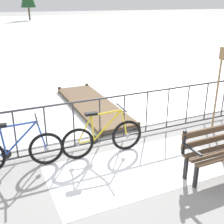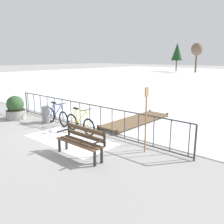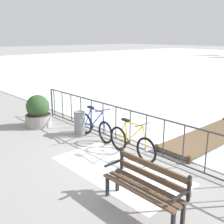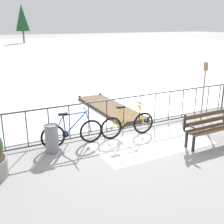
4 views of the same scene
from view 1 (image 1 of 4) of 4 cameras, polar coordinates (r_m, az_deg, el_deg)
name	(u,v)px [view 1 (image 1 of 4)]	position (r m, az deg, el deg)	size (l,w,h in m)	color
ground_plane	(88,147)	(6.21, -4.85, -6.91)	(160.00, 160.00, 0.00)	gray
snow_patch	(136,169)	(5.45, 4.82, -11.26)	(3.25, 1.65, 0.01)	white
railing_fence	(87,123)	(5.97, -5.02, -2.18)	(9.06, 0.06, 1.07)	#38383D
bicycle_near_railing	(103,138)	(5.75, -1.86, -5.17)	(1.71, 0.52, 0.97)	black
bicycle_second	(17,152)	(5.53, -18.49, -7.52)	(1.71, 0.52, 0.97)	black
park_bench	(222,145)	(5.53, 21.21, -6.22)	(1.60, 0.49, 0.89)	brown
oar_upright	(218,84)	(7.08, 20.47, 5.30)	(0.04, 0.16, 1.98)	#937047
wooden_dock	(92,104)	(8.32, -3.95, 1.54)	(1.10, 3.83, 0.20)	brown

